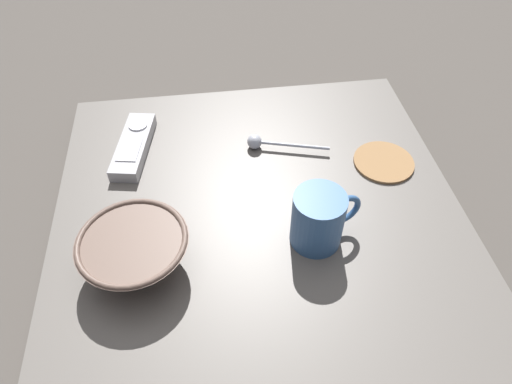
{
  "coord_description": "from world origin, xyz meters",
  "views": [
    {
      "loc": [
        -0.47,
        0.07,
        0.59
      ],
      "look_at": [
        0.01,
        0.0,
        0.06
      ],
      "focal_mm": 32.04,
      "sensor_mm": 36.0,
      "label": 1
    }
  ],
  "objects": [
    {
      "name": "ground_plane",
      "position": [
        0.0,
        0.0,
        0.0
      ],
      "size": [
        6.0,
        6.0,
        0.0
      ],
      "primitive_type": "plane",
      "color": "#47423D"
    },
    {
      "name": "table",
      "position": [
        0.0,
        0.0,
        0.02
      ],
      "size": [
        0.64,
        0.64,
        0.04
      ],
      "color": "#5B5651",
      "rests_on": "ground"
    },
    {
      "name": "cereal_bowl",
      "position": [
        -0.09,
        0.18,
        0.07
      ],
      "size": [
        0.15,
        0.15,
        0.06
      ],
      "color": "brown",
      "rests_on": "table"
    },
    {
      "name": "coffee_mug",
      "position": [
        -0.07,
        -0.08,
        0.08
      ],
      "size": [
        0.08,
        0.11,
        0.09
      ],
      "color": "#33598C",
      "rests_on": "table"
    },
    {
      "name": "teaspoon",
      "position": [
        0.14,
        -0.03,
        0.05
      ],
      "size": [
        0.05,
        0.14,
        0.03
      ],
      "color": "#A3A5B2",
      "rests_on": "table"
    },
    {
      "name": "tv_remote_near",
      "position": [
        0.16,
        0.2,
        0.05
      ],
      "size": [
        0.17,
        0.08,
        0.03
      ],
      "color": "#9E9EA3",
      "rests_on": "table"
    },
    {
      "name": "drink_coaster",
      "position": [
        0.07,
        -0.23,
        0.04
      ],
      "size": [
        0.1,
        0.1,
        0.01
      ],
      "color": "olive",
      "rests_on": "table"
    }
  ]
}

